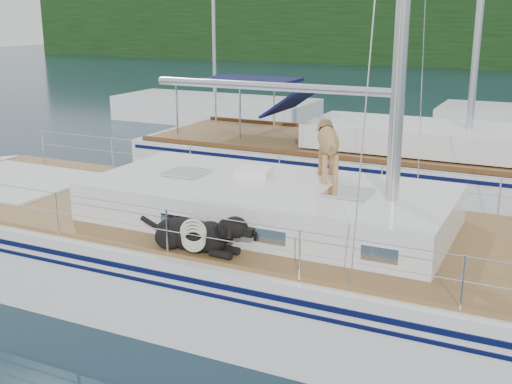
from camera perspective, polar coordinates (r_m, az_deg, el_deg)
The scene contains 6 objects.
ground at distance 10.21m, azimuth -3.05°, elevation -8.62°, with size 120.00×120.00×0.00m, color black.
tree_line at distance 53.33m, azimuth 21.61°, elevation 13.35°, with size 90.00×3.00×6.00m, color black.
shore_bank at distance 54.63m, azimuth 21.47°, elevation 10.87°, with size 92.00×1.00×1.20m, color #595147.
main_sailboat at distance 9.91m, azimuth -2.61°, elevation -5.16°, with size 12.00×3.84×14.01m.
neighbor_sailboat at distance 15.70m, azimuth 9.80°, elevation 2.30°, with size 11.00×3.50×13.30m.
bg_boat_west at distance 25.71m, azimuth -3.64°, elevation 7.27°, with size 8.00×3.00×11.65m.
Camera 1 is at (4.54, -8.12, 4.20)m, focal length 45.00 mm.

